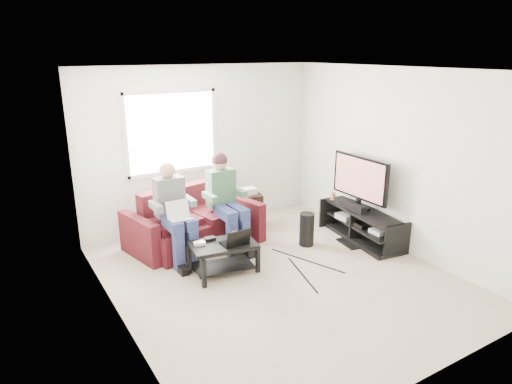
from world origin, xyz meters
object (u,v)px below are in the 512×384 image
at_px(coffee_table, 223,251).
at_px(subwoofer, 307,229).
at_px(tv, 360,179).
at_px(end_table, 249,209).
at_px(tv_stand, 361,226).
at_px(sofa, 193,225).

height_order(coffee_table, subwoofer, subwoofer).
distance_m(coffee_table, tv, 2.40).
xyz_separation_m(coffee_table, end_table, (1.13, 1.25, -0.01)).
bearing_deg(tv_stand, subwoofer, 161.73).
bearing_deg(coffee_table, tv_stand, -3.27).
xyz_separation_m(sofa, tv, (2.28, -1.08, 0.63)).
distance_m(sofa, subwoofer, 1.70).
height_order(sofa, tv, tv).
distance_m(sofa, coffee_table, 1.05).
height_order(tv, end_table, tv).
bearing_deg(end_table, subwoofer, -72.53).
relative_size(sofa, subwoofer, 3.98).
bearing_deg(tv, sofa, 154.58).
bearing_deg(end_table, tv_stand, -49.30).
xyz_separation_m(sofa, coffee_table, (-0.03, -1.05, -0.01)).
distance_m(tv, end_table, 1.86).
xyz_separation_m(tv, end_table, (-1.19, 1.28, -0.65)).
xyz_separation_m(tv_stand, subwoofer, (-0.84, 0.28, 0.03)).
xyz_separation_m(tv_stand, end_table, (-1.19, 1.38, 0.08)).
height_order(sofa, end_table, sofa).
bearing_deg(tv_stand, end_table, 130.70).
distance_m(coffee_table, tv_stand, 2.32).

